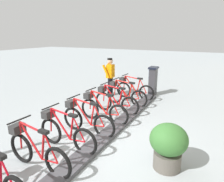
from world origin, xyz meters
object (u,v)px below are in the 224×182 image
Objects in this scene: bike_docked_1 at (125,94)px; worker_near_rack at (110,75)px; planter_bush at (168,144)px; bike_docked_3 at (102,109)px; bike_docked_4 at (86,119)px; payment_kiosk at (153,81)px; bike_docked_5 at (64,132)px; bike_docked_2 at (114,101)px; bike_docked_0 at (133,89)px; bike_docked_6 at (35,150)px.

worker_near_rack is (1.10, -0.89, 0.48)m from bike_docked_1.
worker_near_rack is at bearing -49.46° from planter_bush.
bike_docked_4 is at bearing 90.00° from bike_docked_3.
payment_kiosk is 0.74× the size of bike_docked_5.
bike_docked_4 is (0.00, 2.64, 0.00)m from bike_docked_1.
worker_near_rack reaches higher than payment_kiosk.
payment_kiosk is 0.74× the size of bike_docked_4.
bike_docked_2 and bike_docked_4 have the same top height.
bike_docked_0 is 1.00× the size of bike_docked_6.
bike_docked_2 is 1.00× the size of bike_docked_6.
bike_docked_6 is at bearing 101.75° from worker_near_rack.
bike_docked_3 is 1.00× the size of bike_docked_6.
bike_docked_4 is 1.00× the size of bike_docked_6.
bike_docked_5 is at bearing -90.00° from bike_docked_6.
bike_docked_4 is at bearing 90.00° from bike_docked_1.
bike_docked_4 is at bearing 107.32° from worker_near_rack.
bike_docked_3 is 1.00× the size of bike_docked_5.
bike_docked_2 is 1.76m from bike_docked_4.
bike_docked_6 is at bearing 90.00° from bike_docked_2.
planter_bush is (-2.35, 3.15, 0.11)m from bike_docked_1.
bike_docked_3 is at bearing -30.56° from planter_bush.
bike_docked_4 and bike_docked_5 have the same top height.
bike_docked_6 is at bearing 90.00° from bike_docked_0.
bike_docked_5 is at bearing 90.00° from bike_docked_2.
bike_docked_0 is at bearing -90.00° from bike_docked_2.
bike_docked_1 is 1.77× the size of planter_bush.
payment_kiosk is 5.36m from bike_docked_5.
bike_docked_1 is at bearing 72.42° from payment_kiosk.
bike_docked_1 is 1.04× the size of worker_near_rack.
bike_docked_2 is (0.00, 1.76, 0.00)m from bike_docked_0.
bike_docked_4 is 1.77× the size of planter_bush.
payment_kiosk is at bearing -96.13° from bike_docked_5.
payment_kiosk reaches higher than bike_docked_2.
bike_docked_6 is at bearing 90.00° from bike_docked_4.
worker_near_rack is (1.10, -1.77, 0.48)m from bike_docked_2.
worker_near_rack is 5.32m from planter_bush.
planter_bush is at bearing -171.00° from bike_docked_5.
payment_kiosk is at bearing -97.33° from bike_docked_4.
bike_docked_6 is at bearing 84.74° from payment_kiosk.
worker_near_rack is at bearing -0.33° from bike_docked_0.
payment_kiosk is 0.74× the size of bike_docked_1.
bike_docked_0 is at bearing -90.00° from bike_docked_1.
bike_docked_4 is (0.00, 1.76, 0.00)m from bike_docked_2.
bike_docked_4 is at bearing 90.00° from bike_docked_2.
planter_bush is at bearing 120.26° from bike_docked_0.
bike_docked_3 and bike_docked_4 have the same top height.
bike_docked_3 reaches higher than planter_bush.
bike_docked_4 is at bearing -12.19° from planter_bush.
payment_kiosk is at bearing -99.11° from bike_docked_3.
bike_docked_5 is at bearing 90.00° from bike_docked_4.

